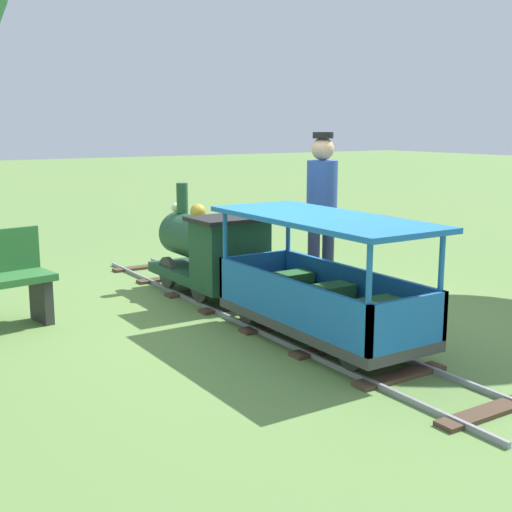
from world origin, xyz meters
TOP-DOWN VIEW (x-y plane):
  - ground_plane at (0.00, 0.00)m, footprint 60.00×60.00m
  - track at (0.00, 0.17)m, footprint 0.76×5.70m
  - locomotive at (0.00, 1.02)m, footprint 0.72×1.45m
  - passenger_car at (0.00, -0.73)m, footprint 0.82×2.00m
  - conductor_person at (0.93, 0.45)m, footprint 0.30×0.30m

SIDE VIEW (x-z plane):
  - ground_plane at x=0.00m, z-range 0.00..0.00m
  - track at x=0.00m, z-range 0.00..0.04m
  - passenger_car at x=0.00m, z-range -0.06..0.91m
  - locomotive at x=0.00m, z-range -0.04..1.01m
  - conductor_person at x=0.93m, z-range 0.15..1.77m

